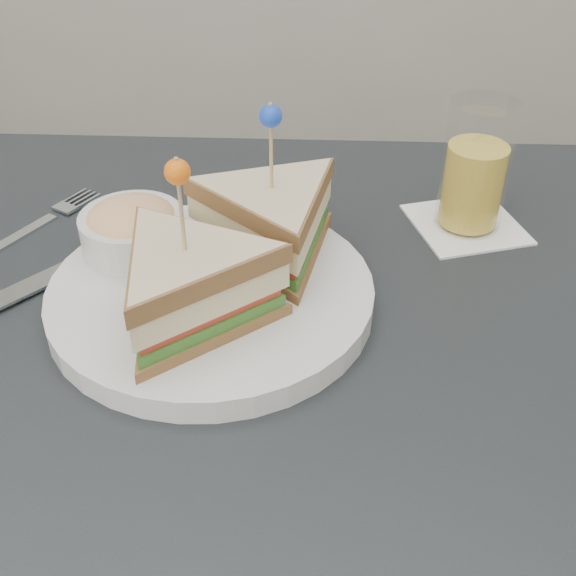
# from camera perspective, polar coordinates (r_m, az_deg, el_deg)

# --- Properties ---
(table) EXTENTS (0.80, 0.80, 0.75)m
(table) POSITION_cam_1_polar(r_m,az_deg,el_deg) (0.67, -0.91, -9.20)
(table) COLOR black
(table) RESTS_ON ground
(plate_meal) EXTENTS (0.34, 0.34, 0.17)m
(plate_meal) POSITION_cam_1_polar(r_m,az_deg,el_deg) (0.63, -5.58, 2.30)
(plate_meal) COLOR silver
(plate_meal) RESTS_ON table
(cutlery_fork) EXTENTS (0.10, 0.16, 0.00)m
(cutlery_fork) POSITION_cam_1_polar(r_m,az_deg,el_deg) (0.81, -18.93, 4.91)
(cutlery_fork) COLOR silver
(cutlery_fork) RESTS_ON table
(drink_set) EXTENTS (0.13, 0.13, 0.14)m
(drink_set) POSITION_cam_1_polar(r_m,az_deg,el_deg) (0.76, 14.52, 8.71)
(drink_set) COLOR white
(drink_set) RESTS_ON table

